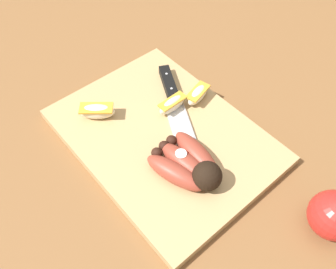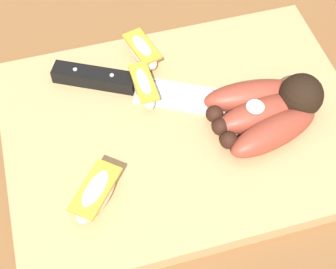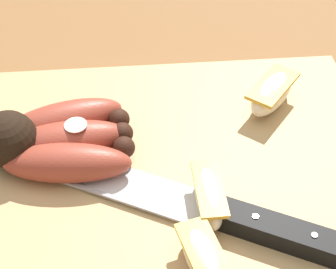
# 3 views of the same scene
# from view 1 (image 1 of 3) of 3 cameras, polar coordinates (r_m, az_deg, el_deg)

# --- Properties ---
(ground_plane) EXTENTS (6.00, 6.00, 0.00)m
(ground_plane) POSITION_cam_1_polar(r_m,az_deg,el_deg) (0.69, -0.33, 0.76)
(ground_plane) COLOR brown
(cutting_board) EXTENTS (0.41, 0.30, 0.02)m
(cutting_board) POSITION_cam_1_polar(r_m,az_deg,el_deg) (0.67, -0.77, -0.29)
(cutting_board) COLOR tan
(cutting_board) RESTS_ON ground_plane
(banana_bunch) EXTENTS (0.13, 0.11, 0.05)m
(banana_bunch) POSITION_cam_1_polar(r_m,az_deg,el_deg) (0.60, 3.49, -4.96)
(banana_bunch) COLOR black
(banana_bunch) RESTS_ON cutting_board
(chefs_knife) EXTENTS (0.26, 0.15, 0.02)m
(chefs_knife) POSITION_cam_1_polar(r_m,az_deg,el_deg) (0.71, 1.09, 5.34)
(chefs_knife) COLOR silver
(chefs_knife) RESTS_ON cutting_board
(apple_wedge_near) EXTENTS (0.07, 0.07, 0.03)m
(apple_wedge_near) POSITION_cam_1_polar(r_m,az_deg,el_deg) (0.69, -11.45, 3.72)
(apple_wedge_near) COLOR #F4E5C1
(apple_wedge_near) RESTS_ON cutting_board
(apple_wedge_middle) EXTENTS (0.02, 0.06, 0.03)m
(apple_wedge_middle) POSITION_cam_1_polar(r_m,az_deg,el_deg) (0.69, 0.72, 4.92)
(apple_wedge_middle) COLOR #F4E5C1
(apple_wedge_middle) RESTS_ON cutting_board
(apple_wedge_far) EXTENTS (0.04, 0.07, 0.03)m
(apple_wedge_far) POSITION_cam_1_polar(r_m,az_deg,el_deg) (0.71, 4.83, 6.49)
(apple_wedge_far) COLOR #F4E5C1
(apple_wedge_far) RESTS_ON cutting_board
(whole_apple) EXTENTS (0.08, 0.08, 0.09)m
(whole_apple) POSITION_cam_1_polar(r_m,az_deg,el_deg) (0.61, 25.26, -11.75)
(whole_apple) COLOR red
(whole_apple) RESTS_ON ground_plane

